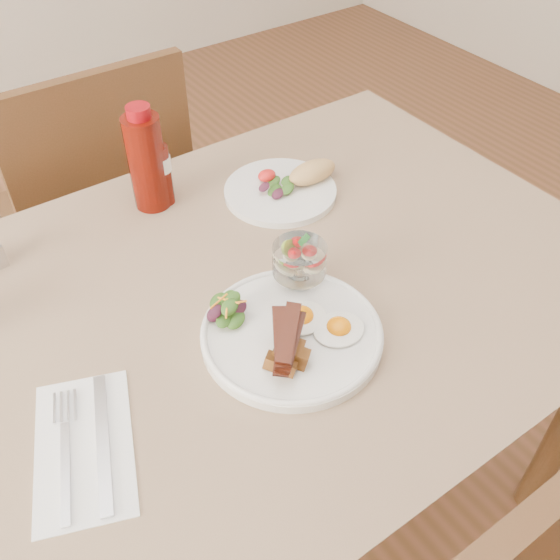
{
  "coord_description": "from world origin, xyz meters",
  "views": [
    {
      "loc": [
        -0.36,
        -0.64,
        1.48
      ],
      "look_at": [
        0.04,
        -0.06,
        0.82
      ],
      "focal_mm": 40.0,
      "sensor_mm": 36.0,
      "label": 1
    }
  ],
  "objects_px": {
    "main_plate": "(292,334)",
    "second_plate": "(288,186)",
    "fruit_cup": "(299,260)",
    "hot_sauce_bottle": "(161,171)",
    "ketchup_bottle": "(147,161)",
    "chair_far": "(102,210)",
    "table": "(239,335)"
  },
  "relations": [
    {
      "from": "chair_far",
      "to": "hot_sauce_bottle",
      "type": "relative_size",
      "value": 6.4
    },
    {
      "from": "table",
      "to": "second_plate",
      "type": "relative_size",
      "value": 5.54
    },
    {
      "from": "chair_far",
      "to": "fruit_cup",
      "type": "relative_size",
      "value": 10.45
    },
    {
      "from": "chair_far",
      "to": "main_plate",
      "type": "height_order",
      "value": "chair_far"
    },
    {
      "from": "second_plate",
      "to": "ketchup_bottle",
      "type": "bearing_deg",
      "value": 153.22
    },
    {
      "from": "hot_sauce_bottle",
      "to": "fruit_cup",
      "type": "bearing_deg",
      "value": -79.01
    },
    {
      "from": "fruit_cup",
      "to": "second_plate",
      "type": "bearing_deg",
      "value": 58.13
    },
    {
      "from": "fruit_cup",
      "to": "ketchup_bottle",
      "type": "height_order",
      "value": "ketchup_bottle"
    },
    {
      "from": "main_plate",
      "to": "second_plate",
      "type": "height_order",
      "value": "second_plate"
    },
    {
      "from": "chair_far",
      "to": "main_plate",
      "type": "relative_size",
      "value": 3.32
    },
    {
      "from": "table",
      "to": "second_plate",
      "type": "xyz_separation_m",
      "value": [
        0.24,
        0.2,
        0.1
      ]
    },
    {
      "from": "table",
      "to": "hot_sauce_bottle",
      "type": "relative_size",
      "value": 9.16
    },
    {
      "from": "table",
      "to": "chair_far",
      "type": "relative_size",
      "value": 1.43
    },
    {
      "from": "table",
      "to": "fruit_cup",
      "type": "relative_size",
      "value": 14.95
    },
    {
      "from": "main_plate",
      "to": "fruit_cup",
      "type": "bearing_deg",
      "value": 48.25
    },
    {
      "from": "chair_far",
      "to": "main_plate",
      "type": "xyz_separation_m",
      "value": [
        0.02,
        -0.79,
        0.24
      ]
    },
    {
      "from": "ketchup_bottle",
      "to": "hot_sauce_bottle",
      "type": "height_order",
      "value": "ketchup_bottle"
    },
    {
      "from": "fruit_cup",
      "to": "hot_sauce_bottle",
      "type": "bearing_deg",
      "value": 100.99
    },
    {
      "from": "table",
      "to": "chair_far",
      "type": "bearing_deg",
      "value": 90.0
    },
    {
      "from": "fruit_cup",
      "to": "hot_sauce_bottle",
      "type": "xyz_separation_m",
      "value": [
        -0.07,
        0.35,
        0.01
      ]
    },
    {
      "from": "ketchup_bottle",
      "to": "hot_sauce_bottle",
      "type": "xyz_separation_m",
      "value": [
        0.02,
        -0.01,
        -0.03
      ]
    },
    {
      "from": "chair_far",
      "to": "ketchup_bottle",
      "type": "xyz_separation_m",
      "value": [
        0.01,
        -0.35,
        0.32
      ]
    },
    {
      "from": "hot_sauce_bottle",
      "to": "second_plate",
      "type": "bearing_deg",
      "value": -27.3
    },
    {
      "from": "table",
      "to": "main_plate",
      "type": "bearing_deg",
      "value": -78.76
    },
    {
      "from": "chair_far",
      "to": "hot_sauce_bottle",
      "type": "xyz_separation_m",
      "value": [
        0.03,
        -0.36,
        0.3
      ]
    },
    {
      "from": "main_plate",
      "to": "ketchup_bottle",
      "type": "bearing_deg",
      "value": 92.14
    },
    {
      "from": "hot_sauce_bottle",
      "to": "chair_far",
      "type": "bearing_deg",
      "value": 94.74
    },
    {
      "from": "ketchup_bottle",
      "to": "main_plate",
      "type": "bearing_deg",
      "value": -87.86
    },
    {
      "from": "ketchup_bottle",
      "to": "hot_sauce_bottle",
      "type": "distance_m",
      "value": 0.04
    },
    {
      "from": "fruit_cup",
      "to": "second_plate",
      "type": "xyz_separation_m",
      "value": [
        0.15,
        0.24,
        -0.05
      ]
    },
    {
      "from": "second_plate",
      "to": "hot_sauce_bottle",
      "type": "xyz_separation_m",
      "value": [
        -0.21,
        0.11,
        0.06
      ]
    },
    {
      "from": "main_plate",
      "to": "second_plate",
      "type": "relative_size",
      "value": 1.17
    }
  ]
}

